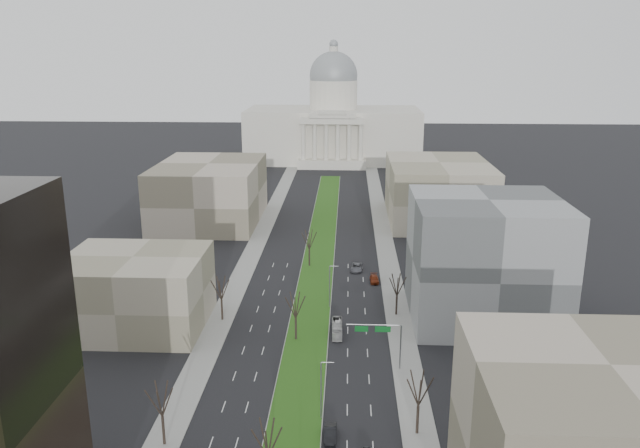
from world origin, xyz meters
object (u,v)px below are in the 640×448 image
(car_grey_far, at_px, (357,267))
(box_van, at_px, (337,328))
(car_black, at_px, (330,434))
(car_red, at_px, (374,279))

(car_grey_far, height_order, box_van, box_van)
(car_grey_far, bearing_deg, box_van, -91.31)
(car_grey_far, distance_m, box_van, 34.87)
(box_van, bearing_deg, car_black, -91.81)
(car_black, xyz_separation_m, car_red, (8.30, 59.73, -0.08))
(car_black, xyz_separation_m, car_grey_far, (4.36, 67.19, -0.01))
(car_black, distance_m, car_grey_far, 67.33)
(car_red, xyz_separation_m, box_van, (-8.00, -27.17, 0.39))
(car_black, bearing_deg, car_red, 82.57)
(car_black, distance_m, car_red, 60.30)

